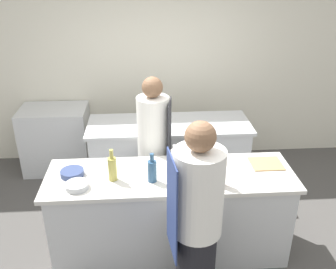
{
  "coord_description": "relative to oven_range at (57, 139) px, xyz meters",
  "views": [
    {
      "loc": [
        -0.23,
        -3.02,
        2.79
      ],
      "look_at": [
        0.0,
        0.35,
        1.16
      ],
      "focal_mm": 40.0,
      "sensor_mm": 36.0,
      "label": 1
    }
  ],
  "objects": [
    {
      "name": "bowl_prep_small",
      "position": [
        0.62,
        -1.95,
        0.48
      ],
      "size": [
        0.21,
        0.21,
        0.05
      ],
      "color": "#B7BABC",
      "rests_on": "prep_counter"
    },
    {
      "name": "chef_at_prep_near",
      "position": [
        1.62,
        -2.47,
        0.42
      ],
      "size": [
        0.42,
        0.41,
        1.75
      ],
      "rotation": [
        0.0,
        0.0,
        1.68
      ],
      "color": "black",
      "rests_on": "ground_plane"
    },
    {
      "name": "chef_at_stove",
      "position": [
        1.33,
        -1.17,
        0.39
      ],
      "size": [
        0.38,
        0.36,
        1.69
      ],
      "rotation": [
        0.0,
        0.0,
        -1.73
      ],
      "color": "black",
      "rests_on": "ground_plane"
    },
    {
      "name": "prep_counter",
      "position": [
        1.47,
        -1.78,
        0.0
      ],
      "size": [
        2.36,
        0.73,
        0.91
      ],
      "color": "silver",
      "rests_on": "ground_plane"
    },
    {
      "name": "cutting_board",
      "position": [
        2.43,
        -1.65,
        0.46
      ],
      "size": [
        0.31,
        0.27,
        0.01
      ],
      "color": "tan",
      "rests_on": "prep_counter"
    },
    {
      "name": "ground_plane",
      "position": [
        1.47,
        -1.78,
        -0.46
      ],
      "size": [
        16.0,
        16.0,
        0.0
      ],
      "primitive_type": "plane",
      "color": "#4C4947"
    },
    {
      "name": "bottle_cooking_oil",
      "position": [
        1.29,
        -1.88,
        0.57
      ],
      "size": [
        0.08,
        0.08,
        0.28
      ],
      "color": "#2D5175",
      "rests_on": "prep_counter"
    },
    {
      "name": "bottle_sauce",
      "position": [
        0.93,
        -1.83,
        0.58
      ],
      "size": [
        0.08,
        0.08,
        0.31
      ],
      "color": "#B2A84C",
      "rests_on": "prep_counter"
    },
    {
      "name": "wall_back",
      "position": [
        1.47,
        0.35,
        0.94
      ],
      "size": [
        8.0,
        0.06,
        2.8
      ],
      "color": "silver",
      "rests_on": "ground_plane"
    },
    {
      "name": "bottle_wine",
      "position": [
        1.52,
        -1.55,
        0.53
      ],
      "size": [
        0.07,
        0.07,
        0.19
      ],
      "color": "silver",
      "rests_on": "prep_counter"
    },
    {
      "name": "bowl_ceramic_blue",
      "position": [
        0.55,
        -1.73,
        0.48
      ],
      "size": [
        0.22,
        0.22,
        0.05
      ],
      "color": "navy",
      "rests_on": "prep_counter"
    },
    {
      "name": "bottle_vinegar",
      "position": [
        1.58,
        -2.03,
        0.56
      ],
      "size": [
        0.07,
        0.07,
        0.26
      ],
      "color": "#19471E",
      "rests_on": "prep_counter"
    },
    {
      "name": "bowl_mixing_large",
      "position": [
        1.71,
        -1.61,
        0.49
      ],
      "size": [
        0.22,
        0.22,
        0.06
      ],
      "color": "#B7BABC",
      "rests_on": "prep_counter"
    },
    {
      "name": "oven_range",
      "position": [
        0.0,
        0.0,
        0.0
      ],
      "size": [
        0.9,
        0.61,
        0.91
      ],
      "color": "silver",
      "rests_on": "ground_plane"
    },
    {
      "name": "pass_counter",
      "position": [
        1.54,
        -0.59,
        0.0
      ],
      "size": [
        2.01,
        0.72,
        0.91
      ],
      "color": "silver",
      "rests_on": "ground_plane"
    },
    {
      "name": "bottle_olive_oil",
      "position": [
        1.91,
        -1.99,
        0.57
      ],
      "size": [
        0.08,
        0.08,
        0.28
      ],
      "color": "#5B2319",
      "rests_on": "prep_counter"
    }
  ]
}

